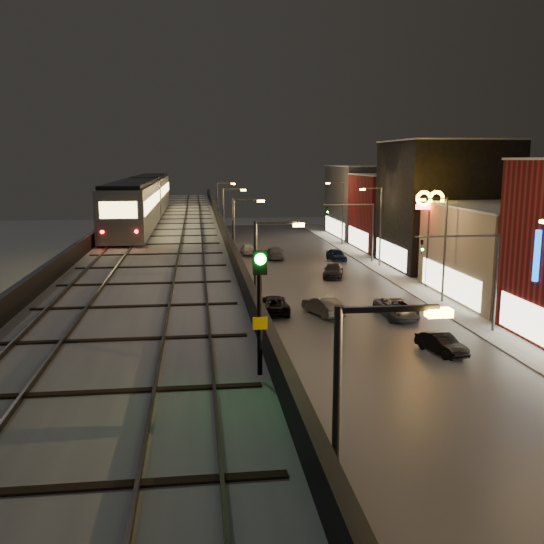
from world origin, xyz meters
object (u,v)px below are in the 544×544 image
car_near_white (323,307)px  car_mid_dark (274,253)px  car_onc_silver (441,345)px  subway_train (144,198)px  car_mid_silver (274,305)px  car_onc_white (333,271)px  car_far_white (248,249)px  car_onc_dark (397,309)px  rail_signal (260,288)px  car_onc_red (336,255)px

car_near_white → car_mid_dark: bearing=-107.6°
car_mid_dark → car_onc_silver: 38.51m
subway_train → car_mid_silver: (10.81, -11.79, -7.80)m
car_onc_white → car_onc_silver: bearing=-72.0°
car_far_white → car_onc_dark: 34.19m
car_near_white → car_onc_white: car_near_white is taller
car_onc_silver → rail_signal: bearing=-139.6°
subway_train → car_onc_red: 25.82m
subway_train → car_far_white: subway_train is taller
car_onc_white → rail_signal: bearing=-89.6°
car_onc_red → car_mid_silver: bearing=-117.4°
car_far_white → car_onc_red: (10.11, -6.51, 0.02)m
car_far_white → car_onc_white: size_ratio=0.86×
rail_signal → car_onc_red: rail_signal is taller
car_far_white → car_onc_white: bearing=113.5°
car_mid_dark → car_onc_dark: bearing=101.6°
rail_signal → car_onc_silver: (13.52, 20.25, -8.26)m
subway_train → car_mid_dark: subway_train is taller
car_onc_silver → car_onc_white: 25.57m
car_onc_silver → car_near_white: bearing=101.5°
car_mid_dark → car_onc_silver: size_ratio=1.26×
car_onc_dark → rail_signal: bearing=-118.4°
car_onc_white → subway_train: bearing=-158.0°
car_far_white → rail_signal: bearing=84.6°
car_mid_silver → car_onc_dark: size_ratio=0.98×
car_onc_silver → car_far_white: bearing=85.7°
car_far_white → car_near_white: bearing=94.9°
car_mid_silver → car_mid_dark: bearing=-95.0°
car_mid_silver → car_mid_dark: size_ratio=1.02×
car_mid_silver → car_onc_red: (10.66, 23.87, 0.04)m
car_mid_silver → car_onc_white: 16.06m
car_onc_white → car_onc_dark: bearing=-70.3°
car_onc_dark → car_onc_white: 16.67m
car_mid_silver → car_onc_dark: bearing=166.1°
car_onc_red → subway_train: bearing=-154.0°
car_mid_dark → car_far_white: 4.88m
car_mid_dark → car_onc_white: size_ratio=1.01×
car_mid_dark → car_onc_red: bearing=160.6°
rail_signal → car_near_white: size_ratio=0.72×
subway_train → car_mid_silver: size_ratio=7.74×
rail_signal → car_far_white: bearing=85.4°
car_onc_red → car_near_white: bearing=-108.8°
car_mid_dark → car_onc_silver: car_mid_dark is taller
car_onc_silver → car_onc_dark: car_onc_dark is taller
car_near_white → car_mid_dark: (-0.27, 27.73, -0.02)m
car_mid_silver → subway_train: bearing=-45.1°
car_far_white → car_onc_silver: (8.56, -42.00, -0.07)m
car_onc_dark → subway_train: bearing=140.8°
car_onc_silver → car_onc_red: 35.53m
subway_train → car_onc_dark: bearing=-35.9°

